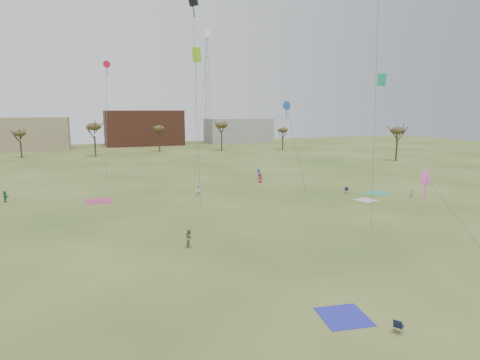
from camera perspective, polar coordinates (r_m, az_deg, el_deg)
name	(u,v)px	position (r m, az deg, el deg)	size (l,w,h in m)	color
ground	(297,279)	(31.11, 8.18, -13.71)	(260.00, 260.00, 0.00)	#31531A
spectator_fore_b	(189,238)	(37.30, -7.22, -8.20)	(0.83, 0.64, 1.70)	#887A56
flyer_mid_c	(411,193)	(62.12, 23.16, -1.70)	(0.51, 0.33, 1.39)	#668AAA
spectator_mid_e	(198,190)	(58.27, -5.97, -1.49)	(0.84, 0.66, 1.73)	white
flyer_far_a	(5,197)	(63.06, -30.42, -2.04)	(1.44, 0.46, 1.55)	#277649
flyer_far_b	(260,178)	(68.87, 2.93, 0.30)	(0.80, 0.52, 1.63)	#C02141
flyer_far_c	(258,174)	(72.50, 2.63, 0.86)	(1.17, 0.67, 1.81)	navy
blanket_blue	(344,317)	(26.57, 14.54, -18.32)	(2.83, 2.83, 0.03)	#282BB0
blanket_cream	(366,200)	(58.39, 17.47, -2.75)	(2.58, 2.58, 0.03)	beige
blanket_plum	(99,201)	(58.46, -19.37, -2.85)	(3.53, 3.53, 0.03)	#B33760
blanket_olive	(377,193)	(63.68, 18.90, -1.79)	(3.33, 3.33, 0.03)	#36956B
camp_chair_center	(398,329)	(25.74, 21.60, -19.07)	(0.73, 0.71, 0.87)	#151C3B
camp_chair_right	(346,191)	(62.40, 14.87, -1.58)	(0.74, 0.74, 0.87)	#161539
kites_aloft	(219,41)	(63.80, -2.99, 19.13)	(80.81, 66.85, 27.92)	blue
tree_line	(134,131)	(104.63, -14.89, 6.78)	(117.44, 49.32, 8.91)	#3A2B1E
building_tan	(13,134)	(141.51, -29.61, 5.73)	(32.00, 14.00, 10.00)	#937F60
building_brick	(143,128)	(146.16, -13.57, 7.25)	(26.00, 16.00, 12.00)	brown
building_grey	(238,130)	(152.88, -0.24, 7.07)	(24.00, 12.00, 9.00)	gray
radio_tower	(207,91)	(156.26, -4.69, 12.50)	(1.51, 1.72, 41.00)	#9EA3A8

